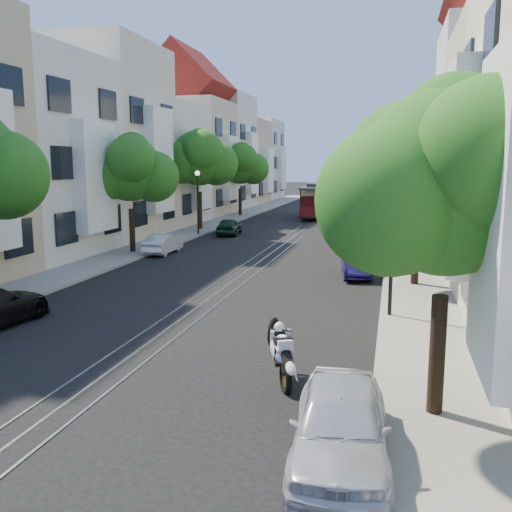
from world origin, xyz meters
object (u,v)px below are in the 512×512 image
Objects in this scene: tree_e_a at (450,186)px; lamp_west at (198,193)px; cable_car at (316,199)px; parked_car_w_far at (229,226)px; tree_w_b at (131,171)px; lamp_east at (393,228)px; tree_e_c at (413,166)px; tree_w_d at (241,165)px; parked_car_e_far at (367,234)px; sportbike_rider at (281,350)px; tree_w_c at (200,159)px; tree_e_b at (421,165)px; tree_e_d at (409,162)px; parked_car_e_near at (340,425)px; parked_car_e_mid at (356,264)px; parked_car_w_mid at (163,244)px.

tree_e_a is 28.51m from lamp_west.
cable_car is 2.21× the size of parked_car_w_far.
tree_w_b reaches higher than lamp_east.
cable_car is at bearing 101.06° from tree_e_a.
parked_car_w_far is (-11.66, 2.84, -4.03)m from tree_e_c.
parked_car_e_far is (11.98, -15.49, -3.99)m from tree_w_d.
tree_w_d is at bearing 90.00° from tree_w_b.
sportbike_rider is (11.16, -15.99, -3.62)m from tree_w_b.
tree_w_c is at bearing -125.21° from cable_car.
tree_e_c is at bearing -68.09° from cable_car.
tree_e_a reaches higher than parked_car_e_far.
lamp_west is (-13.56, 13.02, -1.89)m from tree_e_b.
tree_w_d is 14.03m from parked_car_w_far.
lamp_west reaches higher than sportbike_rider.
tree_e_d is at bearing -36.82° from cable_car.
lamp_west is 15.23m from cable_car.
cable_car is at bearing 94.41° from parked_car_e_near.
parked_car_e_near is (-1.66, -2.07, -3.74)m from tree_e_a.
cable_car is (-6.66, 31.97, -1.19)m from lamp_east.
tree_w_b is 11.02m from tree_w_c.
parked_car_e_near is at bearing -87.48° from sportbike_rider.
tree_e_c reaches higher than parked_car_e_far.
tree_e_a is 1.87× the size of parked_car_w_far.
tree_e_d is 2.09× the size of parked_car_e_mid.
tree_e_c reaches higher than parked_car_w_mid.
tree_w_b is at bearing 66.66° from parked_car_w_far.
sportbike_rider is (10.32, -24.02, -2.07)m from lamp_west.
tree_e_d is 11.58m from parked_car_e_far.
tree_e_a reaches higher than cable_car.
tree_w_c is 3.95× the size of sportbike_rider.
cable_car is (-7.62, 16.00, -2.94)m from tree_e_c.
parked_car_w_far is at bearing 163.67° from parked_car_e_far.
tree_e_d is at bearing 90.00° from tree_e_a.
parked_car_w_far is (-10.70, 18.82, -2.27)m from lamp_east.
parked_car_w_far is at bearing -98.91° from parked_car_w_mid.
tree_w_b is 1.51× the size of lamp_west.
parked_car_e_near is 25.60m from parked_car_e_far.
tree_w_c is at bearing 109.11° from parked_car_e_near.
tree_e_c reaches higher than tree_w_b.
tree_w_d is at bearing 176.43° from cable_car.
sportbike_rider is at bearing -73.63° from tree_w_d.
tree_e_d is at bearing 74.88° from parked_car_e_far.
sportbike_rider is 0.47× the size of parked_car_e_near.
parked_car_e_mid is at bearing -50.44° from tree_w_c.
parked_car_e_mid is (5.21, -25.51, -1.12)m from cable_car.
tree_e_c is 1.99× the size of parked_car_e_mid.
parked_car_w_far is at bearing 23.35° from lamp_west.
tree_w_d reaches higher than lamp_west.
tree_w_c reaches higher than parked_car_e_near.
tree_e_b is 11.00m from tree_e_c.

